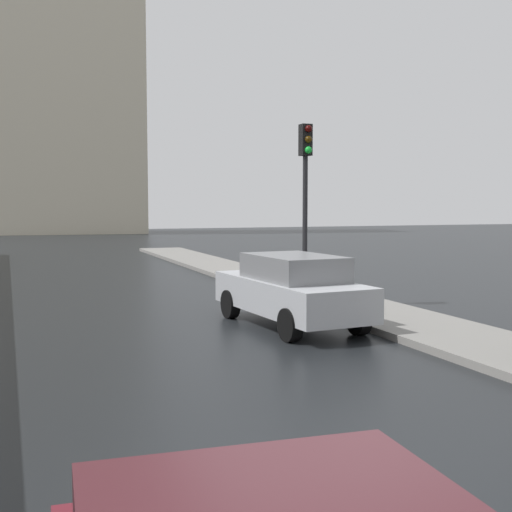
% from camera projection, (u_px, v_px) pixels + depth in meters
% --- Properties ---
extents(ground, '(120.00, 120.00, 0.00)m').
position_uv_depth(ground, '(335.00, 501.00, 5.58)').
color(ground, black).
extents(car_silver_near_kerb, '(1.97, 4.30, 1.47)m').
position_uv_depth(car_silver_near_kerb, '(291.00, 289.00, 13.47)').
color(car_silver_near_kerb, '#B2B5BA').
rests_on(car_silver_near_kerb, ground).
extents(traffic_light, '(0.26, 0.39, 4.26)m').
position_uv_depth(traffic_light, '(306.00, 179.00, 15.91)').
color(traffic_light, black).
rests_on(traffic_light, sidewalk_strip).
extents(distant_tower, '(14.23, 8.10, 28.37)m').
position_uv_depth(distant_tower, '(59.00, 62.00, 54.84)').
color(distant_tower, beige).
rests_on(distant_tower, ground).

